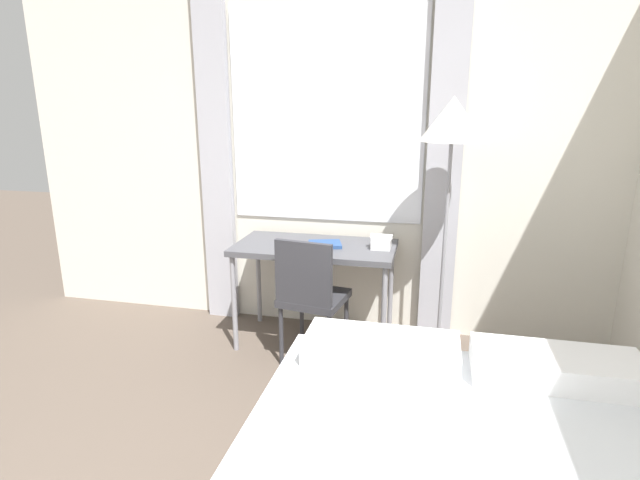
# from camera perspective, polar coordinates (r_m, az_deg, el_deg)

# --- Properties ---
(wall_back_with_window) EXTENTS (5.02, 0.13, 2.70)m
(wall_back_with_window) POSITION_cam_1_polar(r_m,az_deg,el_deg) (3.73, 1.71, 9.98)
(wall_back_with_window) COLOR silver
(wall_back_with_window) RESTS_ON ground_plane
(desk) EXTENTS (1.12, 0.58, 0.74)m
(desk) POSITION_cam_1_polar(r_m,az_deg,el_deg) (3.52, -0.58, -1.58)
(desk) COLOR #4C4C51
(desk) RESTS_ON ground_plane
(desk_chair) EXTENTS (0.46, 0.46, 0.88)m
(desk_chair) POSITION_cam_1_polar(r_m,az_deg,el_deg) (3.29, -1.10, -6.02)
(desk_chair) COLOR #333338
(desk_chair) RESTS_ON ground_plane
(standing_lamp) EXTENTS (0.41, 0.41, 1.75)m
(standing_lamp) POSITION_cam_1_polar(r_m,az_deg,el_deg) (3.26, 14.86, 11.87)
(standing_lamp) COLOR #4C4C51
(standing_lamp) RESTS_ON ground_plane
(telephone) EXTENTS (0.15, 0.13, 0.10)m
(telephone) POSITION_cam_1_polar(r_m,az_deg,el_deg) (3.43, 7.02, -0.27)
(telephone) COLOR white
(telephone) RESTS_ON desk
(book) EXTENTS (0.26, 0.24, 0.02)m
(book) POSITION_cam_1_polar(r_m,az_deg,el_deg) (3.47, 0.61, -0.48)
(book) COLOR navy
(book) RESTS_ON desk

